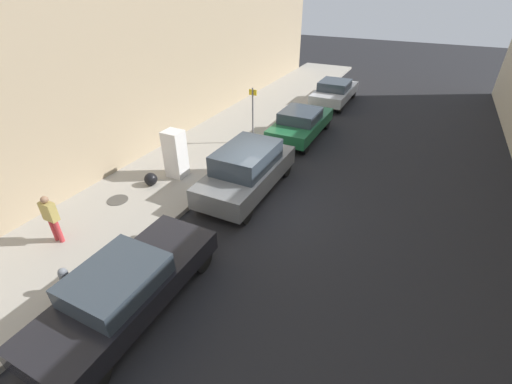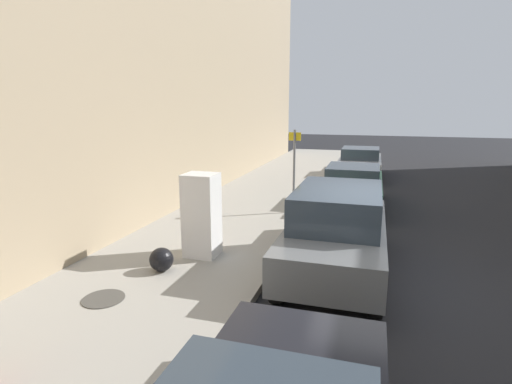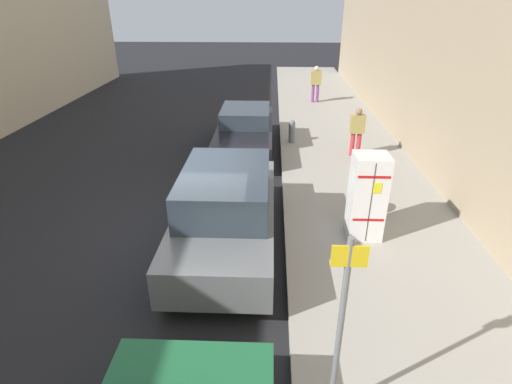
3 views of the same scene
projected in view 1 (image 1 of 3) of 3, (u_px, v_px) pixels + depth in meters
ground_plane at (266, 202)px, 11.87m from camera, size 80.00×80.00×0.00m
sidewalk_slab at (171, 175)px, 13.37m from camera, size 3.99×44.00×0.16m
building_facade_near at (84, 24)px, 11.68m from camera, size 1.71×39.60×10.57m
discarded_refrigerator at (175, 154)px, 12.73m from camera, size 0.69×0.64×1.79m
manhole_cover at (118, 200)px, 11.69m from camera, size 0.70×0.70×0.02m
street_sign_post at (253, 113)px, 15.10m from camera, size 0.36×0.07×2.50m
fire_hydrant at (66, 281)px, 8.06m from camera, size 0.22×0.22×0.78m
trash_bag at (151, 179)px, 12.45m from camera, size 0.47×0.47×0.47m
pedestrian_standing_near at (51, 217)px, 9.46m from camera, size 0.43×0.22×1.51m
parked_sedan_dark at (126, 287)px, 7.67m from camera, size 1.78×4.72×1.39m
parked_suv_gray at (247, 170)px, 12.04m from camera, size 1.87×4.55×1.73m
parked_sedan_green at (301, 123)px, 16.33m from camera, size 1.87×4.47×1.41m
parked_sedan_silver at (335, 91)px, 20.88m from camera, size 1.89×4.49×1.41m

